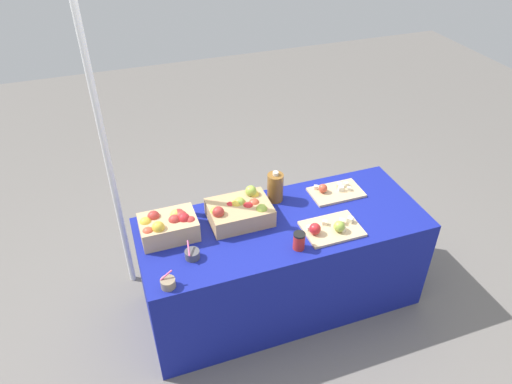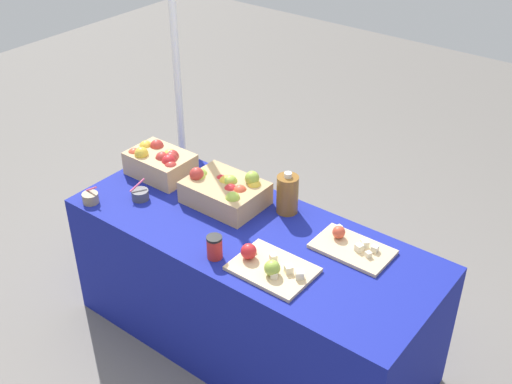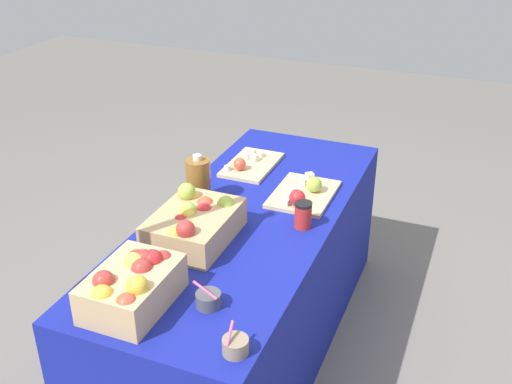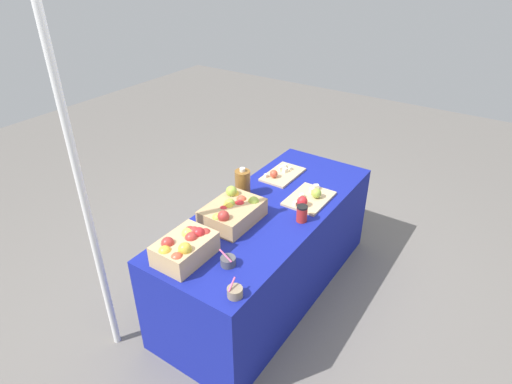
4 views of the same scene
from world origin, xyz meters
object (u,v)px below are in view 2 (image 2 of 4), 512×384
at_px(apple_crate_middle, 225,191).
at_px(tent_pole, 178,82).
at_px(sample_bowl_mid, 90,198).
at_px(sample_bowl_near, 140,195).
at_px(cider_jug, 287,194).
at_px(apple_crate_left, 160,162).
at_px(cutting_board_front, 269,266).
at_px(coffee_cup, 215,247).
at_px(cutting_board_back, 351,246).

xyz_separation_m(apple_crate_middle, tent_pole, (-0.74, 0.45, 0.26)).
bearing_deg(tent_pole, sample_bowl_mid, -78.09).
bearing_deg(tent_pole, apple_crate_middle, -31.29).
bearing_deg(sample_bowl_mid, apple_crate_middle, 37.57).
bearing_deg(sample_bowl_near, cider_jug, 29.18).
bearing_deg(apple_crate_left, cutting_board_front, -17.02).
xyz_separation_m(apple_crate_left, tent_pole, (-0.28, 0.46, 0.25)).
bearing_deg(coffee_cup, cider_jug, 85.02).
bearing_deg(apple_crate_left, cider_jug, 10.11).
distance_m(cutting_board_back, sample_bowl_near, 1.14).
xyz_separation_m(apple_crate_middle, cutting_board_front, (0.51, -0.30, -0.05)).
distance_m(sample_bowl_mid, tent_pole, 0.95).
relative_size(sample_bowl_mid, tent_pole, 0.05).
height_order(cutting_board_back, tent_pole, tent_pole).
relative_size(cider_jug, coffee_cup, 1.98).
xyz_separation_m(cutting_board_back, sample_bowl_mid, (-1.28, -0.48, 0.01)).
bearing_deg(apple_crate_middle, coffee_cup, -56.27).
bearing_deg(apple_crate_middle, cutting_board_front, -30.76).
xyz_separation_m(apple_crate_left, coffee_cup, (0.72, -0.38, -0.03)).
height_order(sample_bowl_near, cider_jug, cider_jug).
bearing_deg(cutting_board_back, sample_bowl_mid, -159.31).
height_order(cutting_board_front, cider_jug, cider_jug).
height_order(apple_crate_left, cutting_board_front, apple_crate_left).
height_order(sample_bowl_near, tent_pole, tent_pole).
bearing_deg(sample_bowl_mid, cider_jug, 33.13).
distance_m(cutting_board_front, tent_pole, 1.50).
bearing_deg(coffee_cup, apple_crate_left, 152.38).
height_order(apple_crate_left, cider_jug, cider_jug).
bearing_deg(cutting_board_front, cider_jug, 115.94).
bearing_deg(cider_jug, apple_crate_middle, -156.46).
bearing_deg(apple_crate_middle, apple_crate_left, -179.30).
bearing_deg(tent_pole, apple_crate_left, -58.59).
relative_size(apple_crate_left, coffee_cup, 3.04).
distance_m(apple_crate_middle, coffee_cup, 0.46).
distance_m(cutting_board_front, coffee_cup, 0.27).
bearing_deg(sample_bowl_mid, cutting_board_back, 20.69).
bearing_deg(cider_jug, apple_crate_left, -169.89).
bearing_deg(coffee_cup, tent_pole, 140.14).
bearing_deg(cutting_board_back, apple_crate_middle, -175.67).
height_order(sample_bowl_near, sample_bowl_mid, sample_bowl_near).
bearing_deg(cutting_board_front, sample_bowl_mid, -173.34).
relative_size(apple_crate_left, cutting_board_front, 0.96).
bearing_deg(sample_bowl_mid, apple_crate_left, 77.54).
xyz_separation_m(apple_crate_left, cutting_board_back, (1.19, 0.06, -0.07)).
height_order(cider_jug, coffee_cup, cider_jug).
bearing_deg(cider_jug, cutting_board_back, -10.15).
height_order(cutting_board_back, cider_jug, cider_jug).
bearing_deg(sample_bowl_mid, tent_pole, 101.91).
xyz_separation_m(sample_bowl_near, sample_bowl_mid, (-0.18, -0.18, 0.00)).
distance_m(cutting_board_back, sample_bowl_mid, 1.37).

